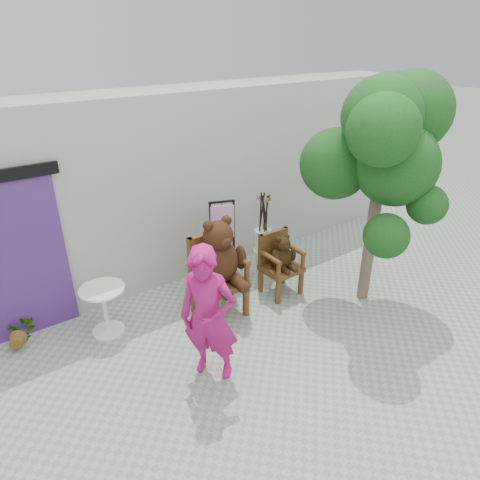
% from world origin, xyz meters
% --- Properties ---
extents(ground_plane, '(60.00, 60.00, 0.00)m').
position_xyz_m(ground_plane, '(0.00, 0.00, 0.00)').
color(ground_plane, '#949D8D').
rests_on(ground_plane, ground).
extents(back_wall, '(9.00, 1.00, 3.00)m').
position_xyz_m(back_wall, '(0.00, 3.10, 1.50)').
color(back_wall, '#B1AFA5').
rests_on(back_wall, ground).
extents(doorway, '(1.40, 0.11, 2.33)m').
position_xyz_m(doorway, '(-3.00, 2.58, 1.16)').
color(doorway, '#4C2673').
rests_on(doorway, ground).
extents(chair_big, '(0.75, 0.80, 1.53)m').
position_xyz_m(chair_big, '(-0.67, 1.42, 0.86)').
color(chair_big, '#48290F').
rests_on(chair_big, ground).
extents(chair_small, '(0.57, 0.54, 1.01)m').
position_xyz_m(chair_small, '(0.43, 1.35, 0.60)').
color(chair_small, '#48290F').
rests_on(chair_small, ground).
extents(person, '(0.76, 0.80, 1.83)m').
position_xyz_m(person, '(-1.50, 0.34, 0.92)').
color(person, '#A91464').
rests_on(person, ground).
extents(cafe_table, '(0.60, 0.60, 0.70)m').
position_xyz_m(cafe_table, '(-2.17, 1.96, 0.44)').
color(cafe_table, white).
rests_on(cafe_table, ground).
extents(display_stand, '(0.55, 0.49, 1.51)m').
position_xyz_m(display_stand, '(-0.24, 1.95, 0.58)').
color(display_stand, black).
rests_on(display_stand, ground).
extents(stool_bucket, '(0.32, 0.32, 1.45)m').
position_xyz_m(stool_bucket, '(0.56, 1.96, 0.64)').
color(stool_bucket, white).
rests_on(stool_bucket, ground).
extents(tree, '(2.06, 1.94, 3.35)m').
position_xyz_m(tree, '(1.43, 0.49, 2.49)').
color(tree, brown).
rests_on(tree, ground).
extents(potted_plant, '(0.43, 0.40, 0.38)m').
position_xyz_m(potted_plant, '(-3.21, 2.35, 0.19)').
color(potted_plant, '#0E3411').
rests_on(potted_plant, ground).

